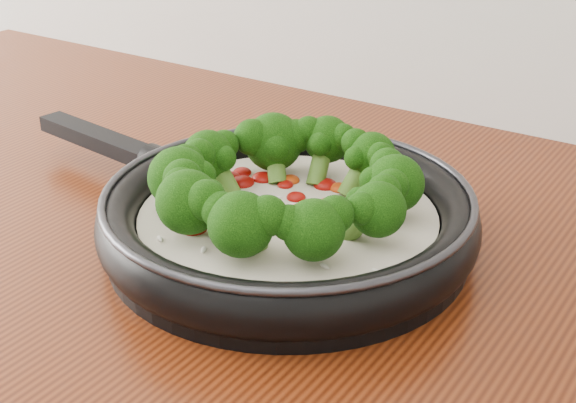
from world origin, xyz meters
The scene contains 1 object.
skillet centered at (0.11, 1.07, 0.94)m, with size 0.58×0.40×0.10m.
Camera 1 is at (0.49, 0.49, 1.29)m, focal length 51.29 mm.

